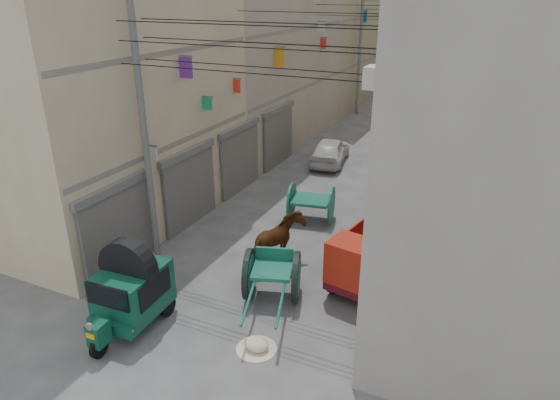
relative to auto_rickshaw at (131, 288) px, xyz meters
The scene contains 17 objects.
building_row_left 32.37m from the auto_rickshaw, 101.14° to the left, with size 8.00×62.00×14.00m.
building_row_right 33.26m from the auto_rickshaw, 72.59° to the left, with size 8.00×62.00×14.00m.
end_cap_building 63.45m from the auto_rickshaw, 88.34° to the left, with size 22.00×10.00×13.00m, color #9E927C.
shutters_left 7.87m from the auto_rickshaw, 105.44° to the left, with size 0.18×14.40×2.88m.
signboards 19.08m from the auto_rickshaw, 84.50° to the left, with size 8.22×40.52×5.67m.
ac_units 9.68m from the auto_rickshaw, 41.61° to the left, with size 0.70×6.55×3.35m.
utility_poles 14.60m from the auto_rickshaw, 82.67° to the left, with size 7.40×22.20×8.00m.
overhead_cables 13.04m from the auto_rickshaw, 81.05° to the left, with size 7.40×22.52×1.12m.
auto_rickshaw is the anchor object (origin of this frame).
tonga_cart 3.78m from the auto_rickshaw, 43.66° to the left, with size 2.13×3.40×1.44m.
mini_truck 6.48m from the auto_rickshaw, 40.01° to the left, with size 1.99×3.44×1.82m.
second_cart 8.01m from the auto_rickshaw, 76.91° to the left, with size 1.82×1.68×1.41m.
feed_sack 3.49m from the auto_rickshaw, ahead, with size 0.62×0.50×0.31m, color beige.
horse 4.71m from the auto_rickshaw, 63.14° to the left, with size 0.91×1.99×1.68m, color #5D2D16.
distant_car_white 14.43m from the auto_rickshaw, 89.30° to the left, with size 1.52×3.77×1.28m, color silver.
distant_car_grey 28.99m from the auto_rickshaw, 84.27° to the left, with size 1.28×3.67×1.21m, color #525755.
distant_car_green 34.37m from the auto_rickshaw, 87.84° to the left, with size 1.85×4.54×1.32m, color #216150.
Camera 1 is at (6.15, -5.32, 8.12)m, focal length 32.00 mm.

